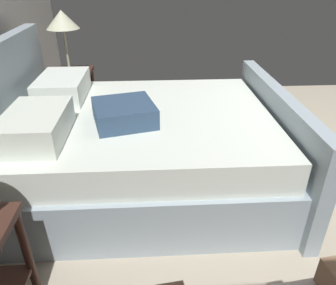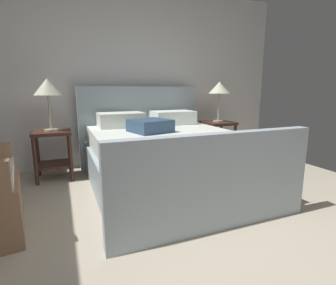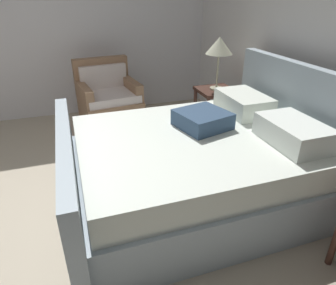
# 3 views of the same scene
# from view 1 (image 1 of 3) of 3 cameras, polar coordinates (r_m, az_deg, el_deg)

# --- Properties ---
(bed) EXTENTS (1.73, 2.11, 1.13)m
(bed) POSITION_cam_1_polar(r_m,az_deg,el_deg) (2.52, -5.00, -0.43)
(bed) COLOR #9EAFBA
(bed) RESTS_ON ground
(nightstand_right) EXTENTS (0.44, 0.44, 0.60)m
(nightstand_right) POSITION_cam_1_polar(r_m,az_deg,el_deg) (3.68, -16.63, 9.11)
(nightstand_right) COLOR #42261D
(nightstand_right) RESTS_ON ground
(table_lamp_right) EXTENTS (0.32, 0.32, 0.61)m
(table_lamp_right) POSITION_cam_1_polar(r_m,az_deg,el_deg) (3.52, -18.32, 19.81)
(table_lamp_right) COLOR #B7B293
(table_lamp_right) RESTS_ON nightstand_right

